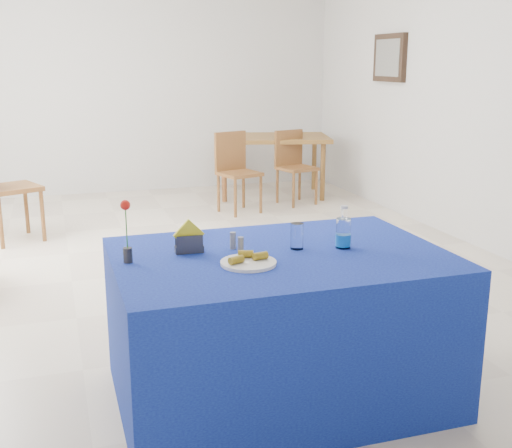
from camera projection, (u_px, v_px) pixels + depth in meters
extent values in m
plane|color=beige|center=(211.00, 268.00, 5.32)|extent=(7.00, 7.00, 0.00)
plane|color=silver|center=(143.00, 82.00, 8.20)|extent=(5.00, 0.00, 5.00)
plane|color=silver|center=(510.00, 161.00, 1.74)|extent=(5.00, 0.00, 5.00)
plane|color=silver|center=(480.00, 92.00, 5.71)|extent=(0.00, 7.00, 7.00)
cube|color=black|center=(390.00, 58.00, 7.11)|extent=(0.06, 0.64, 0.52)
cube|color=#998C66|center=(388.00, 58.00, 7.10)|extent=(0.02, 0.52, 0.40)
cylinder|color=white|center=(248.00, 263.00, 2.93)|extent=(0.26, 0.26, 0.01)
cylinder|color=white|center=(297.00, 236.00, 3.16)|extent=(0.07, 0.07, 0.13)
cylinder|color=slate|center=(241.00, 245.00, 3.08)|extent=(0.03, 0.03, 0.08)
cylinder|color=slate|center=(233.00, 241.00, 3.17)|extent=(0.03, 0.03, 0.08)
cube|color=navy|center=(279.00, 326.00, 3.20)|extent=(1.60, 1.10, 0.76)
cylinder|color=white|center=(343.00, 233.00, 3.18)|extent=(0.07, 0.07, 0.15)
cylinder|color=blue|center=(343.00, 240.00, 3.19)|extent=(0.08, 0.08, 0.06)
cylinder|color=white|center=(344.00, 214.00, 3.15)|extent=(0.03, 0.03, 0.05)
cylinder|color=silver|center=(344.00, 207.00, 3.15)|extent=(0.04, 0.04, 0.01)
cube|color=#36363A|center=(189.00, 249.00, 3.11)|extent=(0.14, 0.06, 0.03)
cube|color=#37373C|center=(190.00, 245.00, 3.08)|extent=(0.13, 0.01, 0.09)
cube|color=#3B3B40|center=(188.00, 242.00, 3.13)|extent=(0.13, 0.01, 0.09)
cube|color=yellow|center=(189.00, 235.00, 3.10)|extent=(0.15, 0.02, 0.15)
cylinder|color=#232428|center=(128.00, 255.00, 2.96)|extent=(0.04, 0.04, 0.07)
cylinder|color=#1D6D1B|center=(127.00, 231.00, 2.93)|extent=(0.01, 0.01, 0.22)
sphere|color=red|center=(125.00, 205.00, 2.90)|extent=(0.05, 0.05, 0.05)
cube|color=brown|center=(271.00, 138.00, 8.02)|extent=(1.59, 1.23, 0.05)
cylinder|color=brown|center=(224.00, 173.00, 7.74)|extent=(0.06, 0.06, 0.71)
cylinder|color=brown|center=(323.00, 172.00, 7.81)|extent=(0.06, 0.06, 0.71)
cylinder|color=#93562B|center=(224.00, 164.00, 8.42)|extent=(0.06, 0.06, 0.71)
cylinder|color=brown|center=(314.00, 163.00, 8.49)|extent=(0.06, 0.06, 0.71)
cylinder|color=brown|center=(235.00, 198.00, 6.99)|extent=(0.03, 0.03, 0.43)
cylinder|color=brown|center=(261.00, 194.00, 7.18)|extent=(0.03, 0.03, 0.43)
cylinder|color=brown|center=(218.00, 193.00, 7.26)|extent=(0.03, 0.03, 0.43)
cylinder|color=brown|center=(243.00, 190.00, 7.45)|extent=(0.03, 0.03, 0.43)
cube|color=brown|center=(239.00, 174.00, 7.16)|extent=(0.50, 0.50, 0.04)
cube|color=brown|center=(230.00, 151.00, 7.25)|extent=(0.39, 0.16, 0.44)
cylinder|color=brown|center=(294.00, 190.00, 7.44)|extent=(0.03, 0.03, 0.42)
cylinder|color=brown|center=(316.00, 187.00, 7.61)|extent=(0.03, 0.03, 0.42)
cylinder|color=brown|center=(277.00, 186.00, 7.71)|extent=(0.03, 0.03, 0.42)
cylinder|color=brown|center=(300.00, 183.00, 7.88)|extent=(0.03, 0.03, 0.42)
cube|color=brown|center=(297.00, 168.00, 7.61)|extent=(0.47, 0.47, 0.04)
cube|color=brown|center=(289.00, 148.00, 7.69)|extent=(0.38, 0.14, 0.43)
cylinder|color=brown|center=(43.00, 216.00, 6.05)|extent=(0.04, 0.04, 0.49)
cylinder|color=brown|center=(26.00, 209.00, 6.34)|extent=(0.04, 0.04, 0.49)
cylinder|color=brown|center=(1.00, 223.00, 5.80)|extent=(0.04, 0.04, 0.49)
cube|color=brown|center=(11.00, 188.00, 6.00)|extent=(0.60, 0.60, 0.04)
cylinder|color=gold|center=(236.00, 260.00, 2.89)|extent=(0.08, 0.06, 0.04)
cylinder|color=beige|center=(242.00, 258.00, 2.92)|extent=(0.01, 0.03, 0.03)
cylinder|color=gold|center=(260.00, 256.00, 2.95)|extent=(0.08, 0.05, 0.04)
cylinder|color=beige|center=(267.00, 255.00, 2.97)|extent=(0.01, 0.03, 0.03)
cylinder|color=gold|center=(246.00, 254.00, 2.98)|extent=(0.08, 0.05, 0.04)
cylinder|color=beige|center=(253.00, 254.00, 2.98)|extent=(0.01, 0.03, 0.03)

